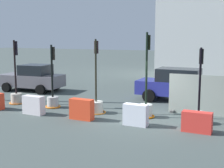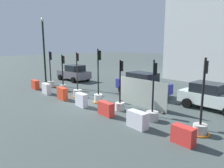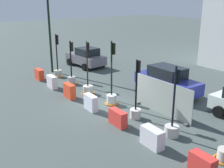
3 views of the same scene
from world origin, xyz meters
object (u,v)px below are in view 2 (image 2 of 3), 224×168
object	(u,v)px
traffic_light_0	(51,81)
car_blue_estate	(142,84)
traffic_light_1	(63,85)
traffic_light_3	(99,93)
construction_barrier_5	(137,120)
construction_barrier_0	(35,85)
construction_barrier_1	(47,89)
traffic_light_5	(152,110)
construction_barrier_4	(106,109)
traffic_light_6	(200,123)
car_grey_saloon	(74,73)
construction_barrier_6	(183,135)
car_white_van	(212,96)
construction_barrier_3	(81,100)
traffic_light_2	(78,91)
construction_barrier_2	(62,94)
traffic_light_4	(120,101)
street_lamp_post	(44,47)

from	to	relation	value
traffic_light_0	car_blue_estate	world-z (taller)	traffic_light_0
traffic_light_1	traffic_light_3	xyz separation A→B (m)	(4.88, -0.00, 0.12)
car_blue_estate	construction_barrier_5	bearing A→B (deg)	-52.32
construction_barrier_0	construction_barrier_5	distance (m)	12.19
traffic_light_3	construction_barrier_1	distance (m)	5.14
traffic_light_3	traffic_light_5	world-z (taller)	traffic_light_3
traffic_light_0	car_blue_estate	bearing A→B (deg)	26.96
traffic_light_5	construction_barrier_4	world-z (taller)	traffic_light_5
traffic_light_6	construction_barrier_0	xyz separation A→B (m)	(-14.64, -1.51, -0.12)
traffic_light_6	car_grey_saloon	size ratio (longest dim) A/B	0.85
construction_barrier_6	car_white_van	world-z (taller)	car_white_van
traffic_light_1	construction_barrier_3	world-z (taller)	traffic_light_1
traffic_light_2	traffic_light_3	distance (m)	2.39
car_blue_estate	car_white_van	bearing A→B (deg)	3.79
traffic_light_1	construction_barrier_3	size ratio (longest dim) A/B	3.11
traffic_light_3	car_blue_estate	xyz separation A→B (m)	(0.64, 3.98, 0.25)
traffic_light_2	car_white_van	bearing A→B (deg)	28.33
car_grey_saloon	traffic_light_0	bearing A→B (deg)	-65.57
construction_barrier_2	construction_barrier_3	world-z (taller)	construction_barrier_2
traffic_light_5	construction_barrier_1	xyz separation A→B (m)	(-9.63, -1.42, -0.14)
traffic_light_2	traffic_light_4	distance (m)	4.67
traffic_light_3	car_white_van	distance (m)	7.39
traffic_light_3	car_blue_estate	world-z (taller)	traffic_light_3
car_grey_saloon	street_lamp_post	xyz separation A→B (m)	(-0.00, -3.32, 2.90)
construction_barrier_0	construction_barrier_1	distance (m)	2.44
traffic_light_1	traffic_light_6	size ratio (longest dim) A/B	0.89
traffic_light_1	traffic_light_2	world-z (taller)	traffic_light_2
traffic_light_3	construction_barrier_4	world-z (taller)	traffic_light_3
construction_barrier_6	traffic_light_4	bearing A→B (deg)	165.95
construction_barrier_1	car_grey_saloon	bearing A→B (deg)	127.17
traffic_light_2	construction_barrier_3	distance (m)	2.72
traffic_light_3	construction_barrier_2	distance (m)	2.85
car_grey_saloon	car_white_van	distance (m)	14.79
construction_barrier_5	car_blue_estate	world-z (taller)	car_blue_estate
traffic_light_2	traffic_light_3	size ratio (longest dim) A/B	0.92
construction_barrier_3	car_blue_estate	bearing A→B (deg)	83.43
construction_barrier_0	construction_barrier_1	xyz separation A→B (m)	(2.44, -0.08, 0.02)
car_grey_saloon	car_white_van	world-z (taller)	car_grey_saloon
traffic_light_1	construction_barrier_6	distance (m)	12.23
construction_barrier_0	car_white_van	xyz separation A→B (m)	(13.32, 5.78, 0.40)
traffic_light_2	construction_barrier_1	distance (m)	2.87
traffic_light_0	car_white_van	size ratio (longest dim) A/B	0.83
traffic_light_4	construction_barrier_6	bearing A→B (deg)	-14.05
car_blue_estate	traffic_light_0	bearing A→B (deg)	-153.04
traffic_light_0	traffic_light_5	bearing A→B (deg)	-0.56
construction_barrier_1	construction_barrier_5	world-z (taller)	construction_barrier_1
traffic_light_4	construction_barrier_0	bearing A→B (deg)	-172.30
traffic_light_6	car_grey_saloon	xyz separation A→B (m)	(-16.09, 3.53, 0.31)
car_blue_estate	car_white_van	world-z (taller)	car_blue_estate
construction_barrier_6	traffic_light_6	bearing A→B (deg)	89.03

